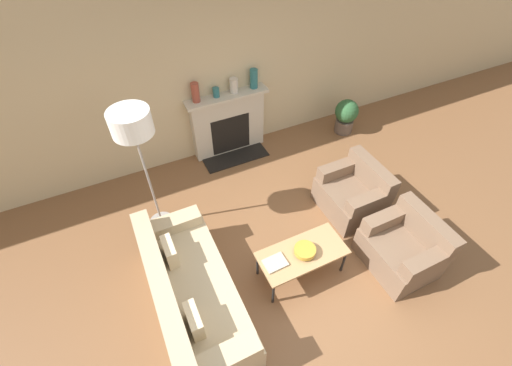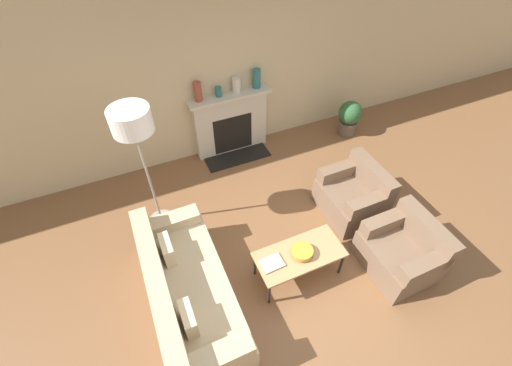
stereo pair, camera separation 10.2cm
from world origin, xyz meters
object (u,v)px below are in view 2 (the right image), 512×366
floor_lamp (133,128)px  mantel_vase_left (198,92)px  mantel_vase_center_left (219,92)px  mantel_vase_center_right (236,85)px  coffee_table (300,255)px  mantel_vase_right (257,79)px  fireplace (231,124)px  armchair_near (402,251)px  bowl (302,252)px  potted_plant (349,117)px  couch (187,291)px  armchair_far (353,196)px  book (272,263)px

floor_lamp → mantel_vase_left: floor_lamp is taller
mantel_vase_left → mantel_vase_center_left: bearing=0.0°
mantel_vase_center_left → mantel_vase_center_right: size_ratio=0.63×
coffee_table → mantel_vase_left: mantel_vase_left is taller
mantel_vase_center_right → mantel_vase_right: bearing=0.0°
floor_lamp → mantel_vase_center_left: size_ratio=12.79×
floor_lamp → fireplace: bearing=35.8°
armchair_near → mantel_vase_left: size_ratio=2.87×
bowl → potted_plant: 3.22m
couch → mantel_vase_right: bearing=-38.2°
armchair_far → coffee_table: 1.39m
coffee_table → potted_plant: bearing=44.5°
mantel_vase_center_left → mantel_vase_center_right: 0.30m
book → floor_lamp: floor_lamp is taller
fireplace → coffee_table: (-0.15, -2.69, -0.13)m
mantel_vase_right → fireplace: bearing=-178.3°
coffee_table → mantel_vase_center_left: mantel_vase_center_left is taller
couch → mantel_vase_center_left: bearing=-28.1°
fireplace → mantel_vase_center_left: bearing=174.8°
armchair_near → mantel_vase_center_left: mantel_vase_center_left is taller
couch → floor_lamp: size_ratio=1.04×
fireplace → mantel_vase_center_right: (0.14, 0.01, 0.69)m
bowl → floor_lamp: bearing=131.8°
mantel_vase_center_left → mantel_vase_right: (0.65, -0.00, 0.08)m
couch → armchair_far: size_ratio=2.26×
armchair_near → mantel_vase_center_right: size_ratio=3.71×
armchair_far → mantel_vase_left: bearing=-142.7°
mantel_vase_center_left → mantel_vase_right: bearing=-0.0°
floor_lamp → bowl: bearing=-48.2°
fireplace → mantel_vase_left: mantel_vase_left is taller
fireplace → book: 2.72m
mantel_vase_left → coffee_table: bearing=-82.8°
mantel_vase_center_left → potted_plant: mantel_vase_center_left is taller
floor_lamp → potted_plant: floor_lamp is taller
fireplace → couch: (-1.52, -2.52, -0.23)m
fireplace → armchair_near: bearing=-70.5°
armchair_near → mantel_vase_center_left: size_ratio=5.91×
bowl → mantel_vase_left: bearing=97.6°
bowl → potted_plant: (2.28, 2.27, -0.14)m
armchair_near → bowl: (-1.22, 0.41, 0.19)m
bowl → mantel_vase_right: mantel_vase_right is taller
potted_plant → couch: bearing=-150.3°
coffee_table → mantel_vase_left: (-0.34, 2.70, 0.85)m
fireplace → mantel_vase_left: 0.87m
armchair_near → book: size_ratio=3.24×
coffee_table → mantel_vase_right: (0.63, 2.70, 0.85)m
mantel_vase_center_left → mantel_vase_right: mantel_vase_right is taller
mantel_vase_center_left → armchair_far: bearing=-58.8°
mantel_vase_center_right → potted_plant: (2.01, -0.44, -0.87)m
mantel_vase_left → mantel_vase_center_right: (0.63, 0.00, -0.03)m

